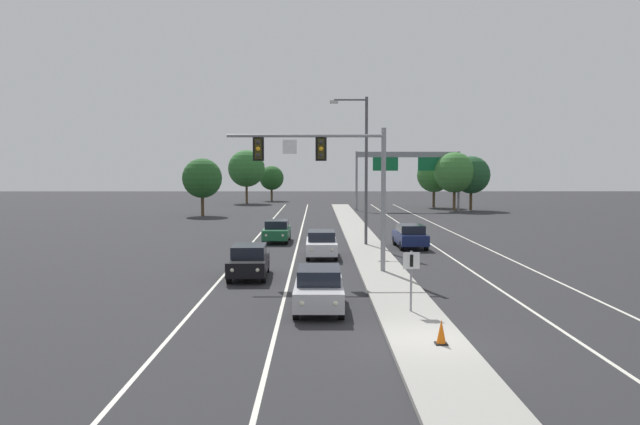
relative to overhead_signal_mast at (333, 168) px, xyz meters
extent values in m
plane|color=#28282B|center=(2.57, -12.85, -5.36)|extent=(260.00, 260.00, 0.00)
cube|color=#9E9B93|center=(2.57, 5.15, -5.29)|extent=(2.40, 110.00, 0.15)
cube|color=silver|center=(-2.13, 12.15, -5.36)|extent=(0.14, 100.00, 0.01)
cube|color=silver|center=(7.27, 12.15, -5.36)|extent=(0.14, 100.00, 0.01)
cube|color=silver|center=(-5.43, 12.15, -5.36)|extent=(0.14, 100.00, 0.01)
cube|color=silver|center=(10.57, 12.15, -5.36)|extent=(0.14, 100.00, 0.01)
cylinder|color=gray|center=(2.56, 0.01, -1.61)|extent=(0.24, 0.24, 7.20)
cylinder|color=gray|center=(-1.36, 0.01, 1.59)|extent=(7.84, 0.16, 0.16)
cube|color=black|center=(-0.57, 0.05, 0.94)|extent=(0.56, 0.06, 1.20)
cube|color=#38330F|center=(-0.57, 0.01, 0.94)|extent=(0.32, 0.32, 1.00)
sphere|color=#282828|center=(-0.57, -0.16, 1.26)|extent=(0.22, 0.22, 0.22)
sphere|color=#F2A819|center=(-0.57, -0.16, 0.94)|extent=(0.22, 0.22, 0.22)
sphere|color=#282828|center=(-0.57, -0.16, 0.62)|extent=(0.22, 0.22, 0.22)
cube|color=black|center=(-3.71, 0.05, 0.94)|extent=(0.56, 0.06, 1.20)
cube|color=#38330F|center=(-3.71, 0.01, 0.94)|extent=(0.32, 0.32, 1.00)
sphere|color=#282828|center=(-3.71, -0.16, 1.26)|extent=(0.22, 0.22, 0.22)
sphere|color=#F2A819|center=(-3.71, -0.16, 0.94)|extent=(0.22, 0.22, 0.22)
sphere|color=#282828|center=(-3.71, -0.16, 0.62)|extent=(0.22, 0.22, 0.22)
cube|color=white|center=(-2.14, -0.01, 1.04)|extent=(0.70, 0.04, 0.70)
cylinder|color=gray|center=(2.63, -9.10, -4.11)|extent=(0.08, 0.08, 2.20)
cube|color=white|center=(2.63, -9.13, -3.36)|extent=(0.60, 0.03, 0.60)
cube|color=black|center=(2.63, -9.15, -3.36)|extent=(0.12, 0.01, 0.44)
cylinder|color=#4C4C51|center=(2.58, 11.36, -0.21)|extent=(0.20, 0.20, 10.00)
cylinder|color=#4C4C51|center=(1.48, 11.36, 4.59)|extent=(2.20, 0.12, 0.12)
cube|color=#B7B7B2|center=(0.38, 11.36, 4.44)|extent=(0.56, 0.28, 0.20)
cube|color=#B7B7BC|center=(-0.71, -8.23, -4.69)|extent=(1.84, 4.42, 0.70)
cube|color=black|center=(-0.71, -8.01, -4.06)|extent=(1.61, 2.39, 0.56)
sphere|color=#EAE5C6|center=(-0.15, -10.42, -4.64)|extent=(0.18, 0.18, 0.18)
sphere|color=#EAE5C6|center=(-1.31, -10.41, -4.64)|extent=(0.18, 0.18, 0.18)
cylinder|color=black|center=(0.08, -9.74, -5.04)|extent=(0.23, 0.64, 0.64)
cylinder|color=black|center=(-1.52, -9.73, -5.04)|extent=(0.23, 0.64, 0.64)
cylinder|color=black|center=(0.10, -6.74, -5.04)|extent=(0.23, 0.64, 0.64)
cylinder|color=black|center=(-1.50, -6.73, -5.04)|extent=(0.23, 0.64, 0.64)
cube|color=black|center=(-4.11, -1.11, -4.69)|extent=(1.90, 4.44, 0.70)
cube|color=black|center=(-4.11, -0.89, -4.06)|extent=(1.64, 2.41, 0.56)
sphere|color=#EAE5C6|center=(-3.48, -3.27, -4.64)|extent=(0.18, 0.18, 0.18)
sphere|color=#EAE5C6|center=(-4.63, -3.30, -4.64)|extent=(0.18, 0.18, 0.18)
cylinder|color=black|center=(-3.27, -2.59, -5.04)|extent=(0.24, 0.65, 0.64)
cylinder|color=black|center=(-4.87, -2.63, -5.04)|extent=(0.24, 0.65, 0.64)
cylinder|color=black|center=(-3.34, 0.41, -5.04)|extent=(0.24, 0.65, 0.64)
cylinder|color=black|center=(-4.94, 0.37, -5.04)|extent=(0.24, 0.65, 0.64)
cube|color=silver|center=(-0.51, 5.96, -4.69)|extent=(1.82, 4.41, 0.70)
cube|color=black|center=(-0.51, 6.18, -4.06)|extent=(1.59, 2.38, 0.56)
sphere|color=#EAE5C6|center=(0.08, 3.78, -4.64)|extent=(0.18, 0.18, 0.18)
sphere|color=#EAE5C6|center=(-1.08, 3.77, -4.64)|extent=(0.18, 0.18, 0.18)
cylinder|color=black|center=(0.30, 4.46, -5.04)|extent=(0.22, 0.64, 0.64)
cylinder|color=black|center=(-1.30, 4.45, -5.04)|extent=(0.22, 0.64, 0.64)
cylinder|color=black|center=(0.28, 7.46, -5.04)|extent=(0.22, 0.64, 0.64)
cylinder|color=black|center=(-1.32, 7.45, -5.04)|extent=(0.22, 0.64, 0.64)
cube|color=#195633|center=(-3.68, 13.88, -4.69)|extent=(1.85, 4.42, 0.70)
cube|color=black|center=(-3.68, 14.10, -4.06)|extent=(1.61, 2.40, 0.56)
sphere|color=#EAE5C6|center=(-3.14, 11.69, -4.64)|extent=(0.18, 0.18, 0.18)
sphere|color=#EAE5C6|center=(-4.29, 11.71, -4.64)|extent=(0.18, 0.18, 0.18)
cylinder|color=black|center=(-2.90, 12.37, -5.04)|extent=(0.23, 0.64, 0.64)
cylinder|color=black|center=(-4.50, 12.39, -5.04)|extent=(0.23, 0.64, 0.64)
cylinder|color=black|center=(-2.87, 15.37, -5.04)|extent=(0.23, 0.64, 0.64)
cylinder|color=black|center=(-4.47, 15.39, -5.04)|extent=(0.23, 0.64, 0.64)
cube|color=#141E4C|center=(5.48, 10.56, -4.69)|extent=(1.93, 4.45, 0.70)
cube|color=black|center=(5.48, 10.34, -4.06)|extent=(1.65, 2.42, 0.56)
sphere|color=#EAE5C6|center=(4.84, 12.72, -4.64)|extent=(0.18, 0.18, 0.18)
sphere|color=#EAE5C6|center=(5.99, 12.76, -4.64)|extent=(0.18, 0.18, 0.18)
cylinder|color=black|center=(4.63, 12.04, -5.04)|extent=(0.24, 0.65, 0.64)
cylinder|color=black|center=(6.23, 12.08, -5.04)|extent=(0.24, 0.65, 0.64)
cylinder|color=black|center=(4.72, 9.04, -5.04)|extent=(0.24, 0.65, 0.64)
cylinder|color=black|center=(6.32, 9.08, -5.04)|extent=(0.24, 0.65, 0.64)
cube|color=black|center=(2.88, -13.46, -5.19)|extent=(0.36, 0.36, 0.04)
cone|color=orange|center=(2.88, -13.46, -4.82)|extent=(0.28, 0.28, 0.70)
cylinder|color=gray|center=(4.27, 48.80, -1.61)|extent=(0.28, 0.28, 7.50)
cylinder|color=gray|center=(17.27, 48.80, -1.61)|extent=(0.28, 0.28, 7.50)
cube|color=gray|center=(10.77, 48.80, 1.74)|extent=(13.00, 0.36, 0.70)
cube|color=#0F6033|center=(7.91, 48.60, 0.54)|extent=(3.20, 0.08, 1.70)
cube|color=#0F6033|center=(13.63, 48.60, 0.54)|extent=(3.20, 0.08, 1.70)
cylinder|color=#4C3823|center=(-8.25, 73.06, -4.27)|extent=(0.36, 0.36, 2.18)
sphere|color=#235623|center=(-8.25, 73.06, -1.58)|extent=(4.00, 4.00, 4.00)
cylinder|color=#4C3823|center=(-11.56, 65.54, -3.82)|extent=(0.36, 0.36, 3.08)
sphere|color=#2D6B2D|center=(-11.56, 65.54, -0.02)|extent=(5.64, 5.64, 5.64)
cylinder|color=#4C3823|center=(18.94, 49.16, -4.05)|extent=(0.36, 0.36, 2.61)
sphere|color=#1E4C28|center=(18.94, 49.16, -0.83)|extent=(4.78, 4.78, 4.78)
cylinder|color=#4C3823|center=(-13.72, 39.91, -4.14)|extent=(0.36, 0.36, 2.45)
sphere|color=#235623|center=(-13.72, 39.91, -1.12)|extent=(4.48, 4.48, 4.48)
cylinder|color=#4C3823|center=(15.28, 55.10, -4.08)|extent=(0.36, 0.36, 2.56)
sphere|color=#387533|center=(15.28, 55.10, -0.94)|extent=(4.67, 4.67, 4.67)
cylinder|color=#4C3823|center=(16.63, 48.34, -3.96)|extent=(0.36, 0.36, 2.80)
sphere|color=#387533|center=(16.63, 48.34, -0.52)|extent=(5.12, 5.12, 5.12)
camera|label=1|loc=(-0.79, -31.81, -0.05)|focal=35.64mm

